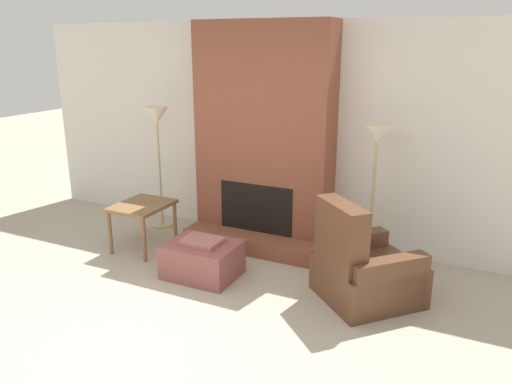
# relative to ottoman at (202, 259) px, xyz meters

# --- Properties ---
(ground_plane) EXTENTS (24.00, 24.00, 0.00)m
(ground_plane) POSITION_rel_ottoman_xyz_m (0.15, -1.28, -0.19)
(ground_plane) COLOR #B2A893
(wall_back) EXTENTS (6.84, 0.06, 2.60)m
(wall_back) POSITION_rel_ottoman_xyz_m (0.15, 1.44, 1.11)
(wall_back) COLOR silver
(wall_back) RESTS_ON ground_plane
(fireplace) EXTENTS (1.64, 0.78, 2.60)m
(fireplace) POSITION_rel_ottoman_xyz_m (0.15, 1.17, 1.04)
(fireplace) COLOR brown
(fireplace) RESTS_ON ground_plane
(ottoman) EXTENTS (0.73, 0.57, 0.41)m
(ottoman) POSITION_rel_ottoman_xyz_m (0.00, 0.00, 0.00)
(ottoman) COLOR #8C4C47
(ottoman) RESTS_ON ground_plane
(armchair) EXTENTS (1.16, 1.16, 0.99)m
(armchair) POSITION_rel_ottoman_xyz_m (1.62, 0.22, 0.10)
(armchair) COLOR brown
(armchair) RESTS_ON ground_plane
(side_table) EXTENTS (0.56, 0.68, 0.56)m
(side_table) POSITION_rel_ottoman_xyz_m (-1.00, 0.32, 0.29)
(side_table) COLOR brown
(side_table) RESTS_ON ground_plane
(floor_lamp_left) EXTENTS (0.31, 0.31, 1.58)m
(floor_lamp_left) POSITION_rel_ottoman_xyz_m (-1.27, 1.04, 1.16)
(floor_lamp_left) COLOR tan
(floor_lamp_left) RESTS_ON ground_plane
(floor_lamp_right) EXTENTS (0.31, 0.31, 1.56)m
(floor_lamp_right) POSITION_rel_ottoman_xyz_m (1.50, 1.04, 1.14)
(floor_lamp_right) COLOR tan
(floor_lamp_right) RESTS_ON ground_plane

